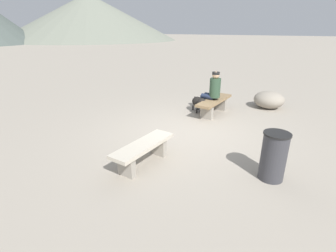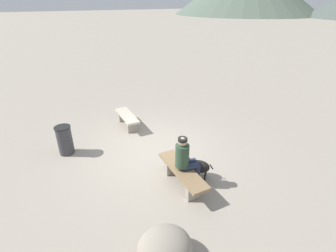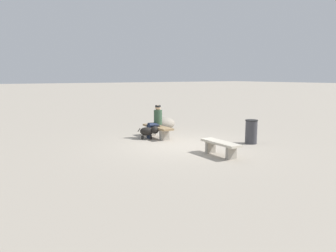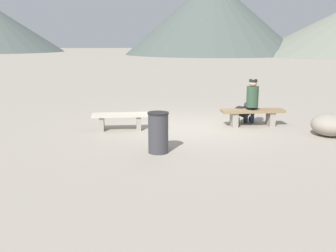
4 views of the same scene
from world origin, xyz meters
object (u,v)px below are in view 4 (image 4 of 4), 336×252
(bench_right, at_px, (253,115))
(boulder, at_px, (330,125))
(bench_left, at_px, (120,118))
(seated_person, at_px, (252,99))
(trash_bin, at_px, (158,133))
(dog, at_px, (243,111))

(bench_right, bearing_deg, boulder, -38.43)
(bench_left, xyz_separation_m, boulder, (5.33, -1.27, -0.04))
(bench_right, bearing_deg, bench_left, -177.62)
(bench_right, xyz_separation_m, seated_person, (-0.02, 0.08, 0.45))
(trash_bin, height_order, boulder, trash_bin)
(bench_right, bearing_deg, dog, 107.04)
(dog, xyz_separation_m, trash_bin, (-2.78, -2.79, 0.11))
(seated_person, relative_size, trash_bin, 1.50)
(bench_right, relative_size, trash_bin, 2.00)
(bench_left, bearing_deg, seated_person, 3.64)
(bench_right, distance_m, seated_person, 0.45)
(bench_right, xyz_separation_m, dog, (-0.13, 0.48, 0.00))
(dog, xyz_separation_m, boulder, (1.72, -1.81, -0.05))
(boulder, bearing_deg, bench_right, 140.08)
(dog, height_order, trash_bin, trash_bin)
(trash_bin, bearing_deg, dog, 45.07)
(bench_left, distance_m, boulder, 5.48)
(seated_person, bearing_deg, dog, 116.25)
(bench_right, xyz_separation_m, trash_bin, (-2.92, -2.31, 0.11))
(dog, bearing_deg, boulder, 87.41)
(bench_right, distance_m, boulder, 2.08)
(bench_right, distance_m, dog, 0.49)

